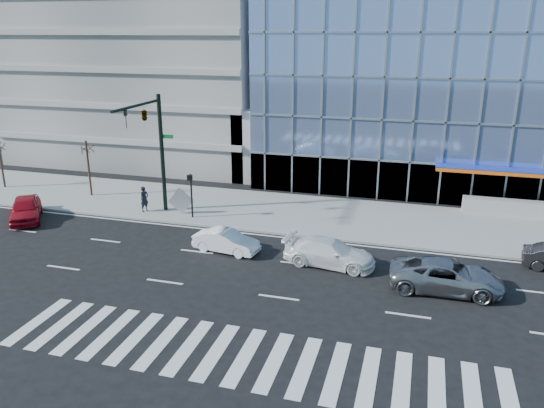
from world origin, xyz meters
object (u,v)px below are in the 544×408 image
Objects in this scene: street_tree_near at (87,148)px; white_suv at (329,253)px; red_sedan at (25,209)px; white_sedan at (226,241)px; pedestrian at (144,199)px; tilted_panel at (181,201)px; silver_suv at (447,276)px; traffic_signal at (150,128)px; ped_signal_post at (191,189)px.

white_suv is (19.64, -7.17, -3.06)m from street_tree_near.
street_tree_near is at bearing 42.71° from red_sedan.
white_sedan is 9.14m from pedestrian.
tilted_panel reaches higher than red_sedan.
tilted_panel is (-11.19, 5.15, 0.35)m from white_suv.
red_sedan is at bearing 82.58° from silver_suv.
white_suv is 12.32m from tilted_panel.
red_sedan is at bearing -168.12° from tilted_panel.
silver_suv is 1.18× the size of red_sedan.
pedestrian is at bearing 71.12° from silver_suv.
tilted_panel is (2.63, 0.26, 0.02)m from pedestrian.
red_sedan is (-20.81, 1.48, 0.06)m from white_suv.
street_tree_near is at bearing 90.66° from pedestrian.
traffic_signal is 20.19m from silver_suv.
traffic_signal is at bearing -156.89° from tilted_panel.
silver_suv is (25.64, -8.51, -3.02)m from street_tree_near.
street_tree_near is at bearing 157.29° from traffic_signal.
street_tree_near is 6.54m from red_sedan.
ped_signal_post is 2.31× the size of tilted_panel.
street_tree_near reaches higher than tilted_panel.
red_sedan is 3.54× the size of tilted_panel.
street_tree_near is 2.37× the size of pedestrian.
white_sedan is at bearing -27.18° from street_tree_near.
tilted_panel reaches higher than white_suv.
tilted_panel reaches higher than silver_suv.
white_sedan is 14.87m from red_sedan.
silver_suv is (18.64, -5.58, -5.41)m from traffic_signal.
traffic_signal is 7.96m from street_tree_near.
white_suv is at bearing 76.02° from silver_suv.
white_sedan is (6.64, -4.07, -5.53)m from traffic_signal.
silver_suv is at bearing -18.36° from street_tree_near.
silver_suv is 4.19× the size of tilted_panel.
white_suv is 14.66m from pedestrian.
street_tree_near is 27.19m from silver_suv.
ped_signal_post is 6.26m from white_sedan.
tilted_panel is at bearing 32.14° from traffic_signal.
white_suv is at bearing -87.51° from pedestrian.
tilted_panel is (-17.19, 6.49, 0.31)m from silver_suv.
white_suv is 3.81× the size of tilted_panel.
white_suv is 20.86m from red_sedan.
pedestrian is at bearing 76.16° from white_suv.
tilted_panel is at bearing 53.69° from white_sedan.
traffic_signal is 1.89× the size of street_tree_near.
tilted_panel is at bearing -14.80° from red_sedan.
traffic_signal is 14.40m from white_suv.
silver_suv is 20.77m from pedestrian.
traffic_signal is at bearing -22.71° from street_tree_near.
street_tree_near is at bearing 75.61° from white_suv.
white_sedan is (-12.00, 1.51, -0.12)m from silver_suv.
traffic_signal is at bearing 77.12° from white_suv.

